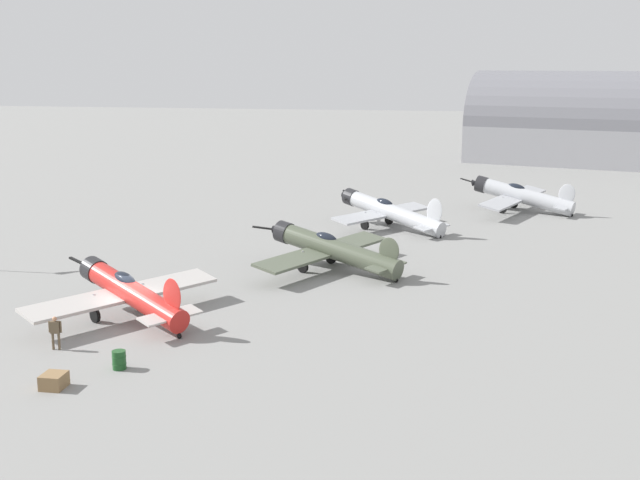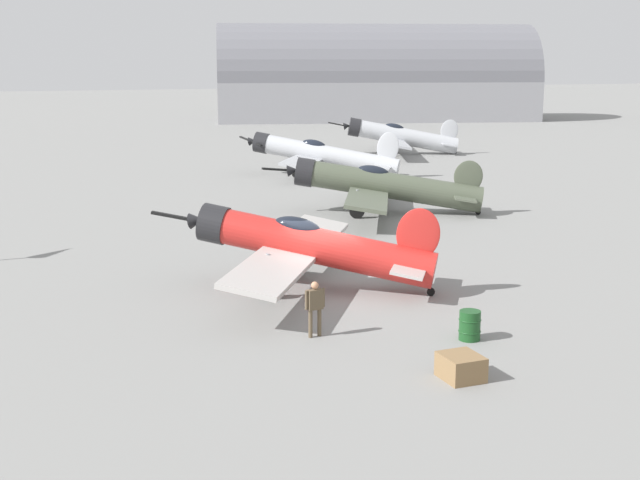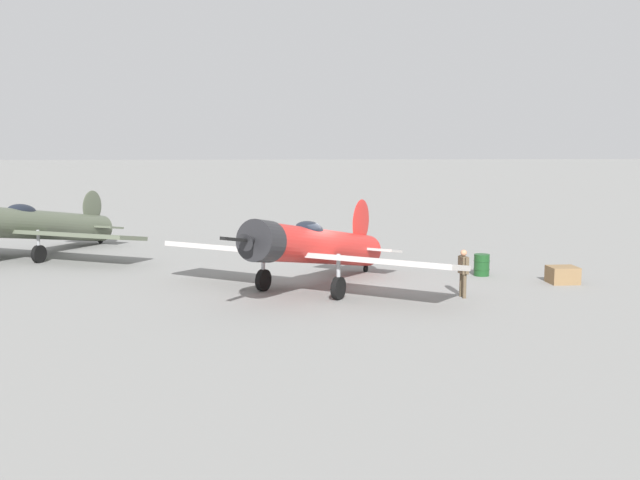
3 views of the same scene
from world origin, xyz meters
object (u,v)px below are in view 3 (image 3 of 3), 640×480
at_px(ground_crew_mechanic, 463,269).
at_px(equipment_crate, 563,275).
at_px(airplane_mid_apron, 29,225).
at_px(airplane_foreground, 313,247).
at_px(fuel_drum, 482,265).

height_order(ground_crew_mechanic, equipment_crate, ground_crew_mechanic).
bearing_deg(airplane_mid_apron, airplane_foreground, 81.26).
bearing_deg(ground_crew_mechanic, fuel_drum, 57.82).
bearing_deg(equipment_crate, ground_crew_mechanic, 27.62).
xyz_separation_m(ground_crew_mechanic, equipment_crate, (-4.48, -2.35, -0.70)).
relative_size(airplane_mid_apron, ground_crew_mechanic, 7.29).
xyz_separation_m(airplane_foreground, fuel_drum, (-6.96, -2.59, -1.16)).
distance_m(airplane_mid_apron, fuel_drum, 20.79).
height_order(airplane_mid_apron, fuel_drum, airplane_mid_apron).
bearing_deg(ground_crew_mechanic, airplane_foreground, 154.87).
bearing_deg(airplane_foreground, equipment_crate, 127.29).
height_order(airplane_mid_apron, ground_crew_mechanic, airplane_mid_apron).
bearing_deg(equipment_crate, fuel_drum, -34.02).
xyz_separation_m(airplane_foreground, ground_crew_mechanic, (-5.14, 1.55, -0.58)).
height_order(airplane_foreground, airplane_mid_apron, airplane_foreground).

